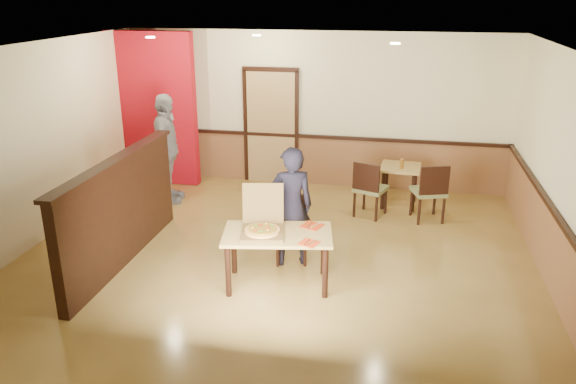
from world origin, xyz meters
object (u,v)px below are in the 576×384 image
main_table (278,241)px  side_table (400,176)px  diner_chair (291,226)px  side_chair_left (369,187)px  passerby (167,149)px  diner (291,207)px  pizza_box (262,227)px  side_chair_right (430,190)px  condiment (402,164)px

main_table → side_table: size_ratio=2.04×
main_table → diner_chair: (0.02, 0.75, -0.11)m
side_chair_left → passerby: 3.45m
diner → pizza_box: diner is taller
side_chair_right → diner: diner is taller
side_chair_right → condiment: size_ratio=5.78×
side_table → side_chair_right: bearing=-52.6°
side_chair_right → pizza_box: bearing=32.1°
diner_chair → side_table: bearing=46.1°
pizza_box → side_chair_left: bearing=54.0°
passerby → side_chair_right: bearing=-99.8°
pizza_box → main_table: bearing=-3.2°
main_table → condiment: 3.29m
diner → passerby: 3.15m
condiment → side_table: bearing=96.6°
diner_chair → diner: diner is taller
side_table → passerby: size_ratio=0.37×
side_chair_right → diner_chair: bearing=24.3°
main_table → side_chair_right: side_chair_right is taller
diner_chair → pizza_box: pizza_box is taller
diner_chair → passerby: 3.08m
side_chair_left → side_table: 0.78m
side_chair_left → side_table: (0.47, 0.62, 0.02)m
side_chair_left → diner: bearing=83.7°
side_chair_left → main_table: bearing=88.6°
passerby → main_table: bearing=-144.5°
side_chair_left → side_table: side_chair_left is taller
diner_chair → condiment: bearing=44.4°
main_table → pizza_box: 0.25m
diner_chair → pizza_box: (-0.20, -0.77, 0.29)m
side_chair_left → side_table: bearing=-107.6°
main_table → side_table: main_table is taller
main_table → side_chair_right: 3.10m
passerby → pizza_box: (2.28, -2.53, -0.16)m
condiment → side_chair_left: bearing=-134.5°
diner → pizza_box: size_ratio=2.36×
pizza_box → condiment: (1.63, 2.97, 0.01)m
pizza_box → condiment: bearing=50.0°
main_table → side_chair_left: bearing=58.9°
diner → condiment: bearing=-142.6°
pizza_box → passerby: bearing=120.8°
passerby → pizza_box: size_ratio=2.72×
diner_chair → condiment: size_ratio=5.34×
side_chair_left → side_chair_right: 0.95m
diner → condiment: diner is taller
diner_chair → side_chair_right: bearing=29.5°
side_table → condiment: bearing=-83.4°
diner_chair → pizza_box: 0.85m
diner_chair → condiment: 2.64m
side_chair_left → side_chair_right: (0.95, -0.00, 0.01)m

